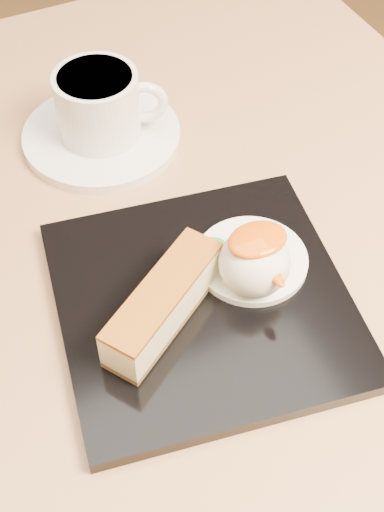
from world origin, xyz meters
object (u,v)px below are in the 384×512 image
table (120,371)px  dessert_plate (203,302)px  saucer (102,136)px  cheesecake (163,303)px  coffee_cup (100,104)px  ice_cream_scoop (254,263)px

table → dessert_plate: size_ratio=3.64×
table → saucer: 0.23m
table → cheesecake: cheesecake is taller
cheesecake → coffee_cup: 0.23m
coffee_cup → ice_cream_scoop: bearing=-58.8°
table → saucer: (0.06, 0.15, 0.16)m
dessert_plate → saucer: bearing=90.2°
dessert_plate → coffee_cup: coffee_cup is taller
cheesecake → ice_cream_scoop: ice_cream_scoop is taller
table → dessert_plate: dessert_plate is taller
ice_cream_scoop → saucer: 0.23m
table → ice_cream_scoop: 0.23m
ice_cream_scoop → cheesecake: bearing=180.0°
cheesecake → saucer: size_ratio=0.77×
cheesecake → ice_cream_scoop: bearing=-33.2°
dessert_plate → ice_cream_scoop: size_ratio=4.03×
coffee_cup → cheesecake: bearing=-77.9°
cheesecake → coffee_cup: (0.04, 0.22, 0.01)m
dessert_plate → ice_cream_scoop: ice_cream_scoop is taller
table → cheesecake: bearing=-73.2°
table → dessert_plate: bearing=-49.3°
dessert_plate → cheesecake: bearing=-171.9°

